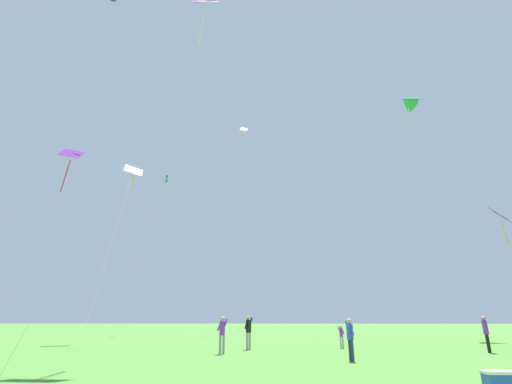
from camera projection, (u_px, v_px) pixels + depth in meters
name	position (u px, v px, depth m)	size (l,w,h in m)	color
kite_red_high	(132.00, 177.00, 32.12)	(3.12, 10.82, 14.36)	red
kite_black_large	(505.00, 221.00, 22.01)	(3.24, 6.90, 7.86)	black
kite_pink_low	(202.00, 13.00, 25.77)	(3.97, 10.14, 23.32)	pink
kite_teal_box	(166.00, 182.00, 47.99)	(0.62, 12.20, 19.21)	teal
kite_green_small	(408.00, 102.00, 44.63)	(3.16, 5.96, 27.17)	green
kite_purple_streamer	(67.00, 163.00, 24.30)	(1.81, 7.29, 12.33)	purple
kite_yellow_diamond	(241.00, 145.00, 54.25)	(4.17, 8.36, 28.83)	yellow
person_child_small	(341.00, 334.00, 20.95)	(0.39, 0.17, 1.20)	gray
person_near_tree	(486.00, 330.00, 18.06)	(0.42, 0.45, 1.66)	black
person_in_blue_jacket	(350.00, 335.00, 14.34)	(0.28, 0.47, 1.52)	#2D3351
person_far_back	(248.00, 329.00, 20.05)	(0.45, 0.44, 1.70)	gray
person_in_red_shirt	(222.00, 331.00, 17.41)	(0.52, 0.22, 1.62)	gray
picnic_cooler	(500.00, 382.00, 7.87)	(0.60, 0.40, 0.44)	#2351B2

